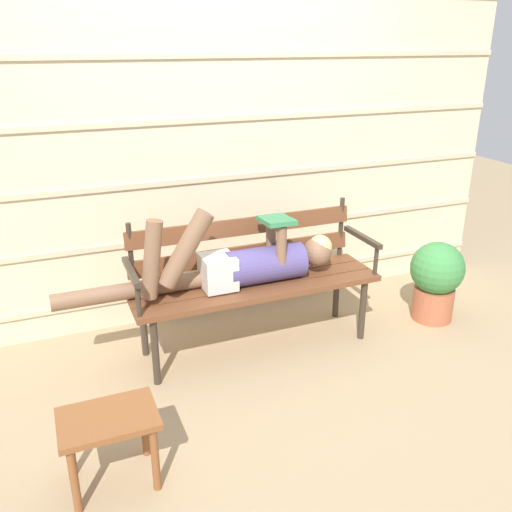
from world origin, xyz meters
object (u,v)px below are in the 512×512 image
park_bench (252,273)px  footstool (109,429)px  potted_plant (436,278)px  reclining_person (239,263)px

park_bench → footstool: bearing=-138.7°
park_bench → potted_plant: bearing=-8.1°
potted_plant → park_bench: bearing=171.9°
footstool → potted_plant: (2.39, 0.73, 0.03)m
reclining_person → potted_plant: 1.48m
potted_plant → reclining_person: bearing=175.1°
footstool → reclining_person: bearing=42.3°
potted_plant → footstool: bearing=-162.9°
park_bench → reclining_person: reclining_person is taller
park_bench → footstool: (-1.05, -0.92, -0.21)m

